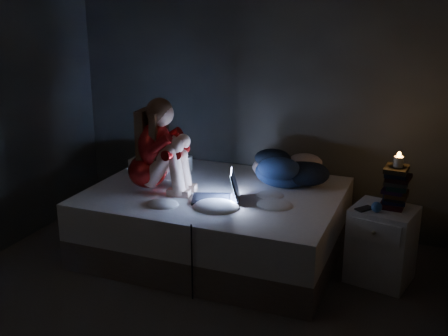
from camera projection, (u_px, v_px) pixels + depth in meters
The scene contains 12 objects.
floor at pixel (163, 320), 3.77m from camera, with size 3.60×3.80×0.02m, color #3D3733.
wall_back at pixel (255, 89), 5.07m from camera, with size 3.60×0.02×2.60m, color #2D2E2B.
bed at pixel (216, 221), 4.68m from camera, with size 2.05×1.54×0.56m, color beige, non-canonical shape.
pillow at pixel (161, 165), 5.04m from camera, with size 0.48×0.34×0.14m, color silver.
woman at pixel (147, 144), 4.49m from camera, with size 0.49×0.32×0.79m, color #9D0807, non-canonical shape.
laptop at pixel (215, 185), 4.33m from camera, with size 0.37×0.26×0.26m, color black, non-canonical shape.
clothes_pile at pixel (284, 167), 4.70m from camera, with size 0.52×0.42×0.31m, color navy, non-canonical shape.
nightstand at pixel (382, 245), 4.20m from camera, with size 0.45×0.40×0.60m, color silver.
book_stack at pixel (396, 189), 4.11m from camera, with size 0.19×0.25×0.29m, color black, non-canonical shape.
candle at pixel (398, 165), 4.05m from camera, with size 0.07×0.07×0.08m, color beige.
phone at pixel (367, 210), 4.05m from camera, with size 0.07×0.14×0.01m, color black.
blue_orb at pixel (380, 208), 4.01m from camera, with size 0.08×0.08×0.08m, color #2D5793.
Camera 1 is at (1.60, -2.90, 2.11)m, focal length 44.08 mm.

